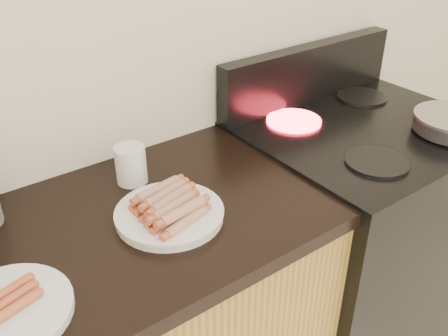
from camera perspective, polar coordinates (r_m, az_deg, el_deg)
wall_back at (r=1.34m, az=-15.75°, el=15.72°), size 4.00×0.04×2.60m
stove at (r=1.93m, az=14.20°, el=-7.65°), size 0.76×0.65×0.91m
stove_panel at (r=1.82m, az=9.60°, el=10.64°), size 0.76×0.06×0.20m
burner_near_left at (r=1.48m, az=17.07°, el=0.65°), size 0.18×0.18×0.01m
burner_near_right at (r=1.74m, az=24.00°, el=3.97°), size 0.18×0.18×0.01m
burner_far_left at (r=1.67m, az=7.98°, el=5.37°), size 0.18×0.18×0.01m
burner_far_right at (r=1.91m, az=15.46°, el=7.84°), size 0.18×0.18×0.01m
main_plate at (r=1.22m, az=-6.24°, el=-5.40°), size 0.33×0.33×0.02m
side_plate at (r=1.06m, az=-23.70°, el=-14.83°), size 0.32×0.32×0.02m
hotdog_pile at (r=1.20m, az=-6.32°, el=-4.17°), size 0.12×0.19×0.05m
plain_sausages at (r=1.05m, az=-23.92°, el=-14.08°), size 0.13×0.10×0.02m
mug at (r=1.35m, az=-10.59°, el=0.40°), size 0.11×0.11×0.10m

